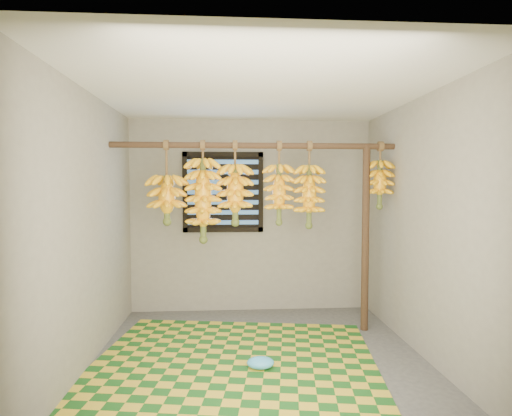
{
  "coord_description": "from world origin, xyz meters",
  "views": [
    {
      "loc": [
        -0.27,
        -3.51,
        1.56
      ],
      "look_at": [
        0.0,
        0.55,
        1.35
      ],
      "focal_mm": 28.0,
      "sensor_mm": 36.0,
      "label": 1
    }
  ],
  "objects": [
    {
      "name": "plastic_bag",
      "position": [
        -0.01,
        -0.18,
        0.06
      ],
      "size": [
        0.24,
        0.18,
        0.1
      ],
      "primitive_type": "ellipsoid",
      "rotation": [
        0.0,
        0.0,
        -0.04
      ],
      "color": "#3FA8EB",
      "rests_on": "woven_mat"
    },
    {
      "name": "hanging_pole",
      "position": [
        0.0,
        0.7,
        2.0
      ],
      "size": [
        3.0,
        0.06,
        0.06
      ],
      "primitive_type": "cylinder",
      "rotation": [
        0.0,
        1.57,
        0.0
      ],
      "color": "#492F1D",
      "rests_on": "wall_left"
    },
    {
      "name": "window",
      "position": [
        -0.35,
        1.48,
        1.5
      ],
      "size": [
        1.0,
        0.04,
        1.0
      ],
      "color": "black",
      "rests_on": "wall_back"
    },
    {
      "name": "banana_bunch_d",
      "position": [
        0.26,
        0.7,
        1.49
      ],
      "size": [
        0.31,
        0.31,
        0.88
      ],
      "color": "brown",
      "rests_on": "hanging_pole"
    },
    {
      "name": "banana_bunch_e",
      "position": [
        0.58,
        0.7,
        1.47
      ],
      "size": [
        0.32,
        0.32,
        0.92
      ],
      "color": "brown",
      "rests_on": "hanging_pole"
    },
    {
      "name": "wall_right",
      "position": [
        1.5,
        0.0,
        1.2
      ],
      "size": [
        0.01,
        3.0,
        2.4
      ],
      "primitive_type": "cube",
      "color": "slate",
      "rests_on": "floor"
    },
    {
      "name": "banana_bunch_c",
      "position": [
        -0.21,
        0.7,
        1.49
      ],
      "size": [
        0.34,
        0.34,
        0.88
      ],
      "color": "brown",
      "rests_on": "hanging_pole"
    },
    {
      "name": "ceiling",
      "position": [
        0.0,
        0.0,
        2.4
      ],
      "size": [
        3.0,
        3.0,
        0.01
      ],
      "primitive_type": "cube",
      "color": "silver",
      "rests_on": "wall_back"
    },
    {
      "name": "wall_back",
      "position": [
        0.0,
        1.5,
        1.2
      ],
      "size": [
        3.0,
        0.01,
        2.4
      ],
      "primitive_type": "cube",
      "color": "slate",
      "rests_on": "floor"
    },
    {
      "name": "banana_bunch_b",
      "position": [
        -0.55,
        0.7,
        1.43
      ],
      "size": [
        0.36,
        0.36,
        1.06
      ],
      "color": "brown",
      "rests_on": "hanging_pole"
    },
    {
      "name": "woven_mat",
      "position": [
        -0.23,
        0.01,
        0.01
      ],
      "size": [
        2.76,
        2.34,
        0.01
      ],
      "primitive_type": "cube",
      "rotation": [
        0.0,
        0.0,
        -0.15
      ],
      "color": "#185218",
      "rests_on": "floor"
    },
    {
      "name": "floor",
      "position": [
        0.0,
        0.0,
        -0.01
      ],
      "size": [
        3.0,
        3.0,
        0.01
      ],
      "primitive_type": "cube",
      "color": "#444444",
      "rests_on": "ground"
    },
    {
      "name": "wall_left",
      "position": [
        -1.5,
        0.0,
        1.2
      ],
      "size": [
        0.01,
        3.0,
        2.4
      ],
      "primitive_type": "cube",
      "color": "slate",
      "rests_on": "floor"
    },
    {
      "name": "banana_bunch_f",
      "position": [
        1.35,
        0.7,
        1.6
      ],
      "size": [
        0.28,
        0.28,
        0.72
      ],
      "color": "brown",
      "rests_on": "hanging_pole"
    },
    {
      "name": "support_post",
      "position": [
        1.2,
        0.7,
        1.0
      ],
      "size": [
        0.08,
        0.08,
        2.0
      ],
      "primitive_type": "cylinder",
      "color": "#492F1D",
      "rests_on": "floor"
    },
    {
      "name": "banana_bunch_a",
      "position": [
        -0.92,
        0.7,
        1.43
      ],
      "size": [
        0.38,
        0.38,
        0.87
      ],
      "color": "brown",
      "rests_on": "hanging_pole"
    }
  ]
}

